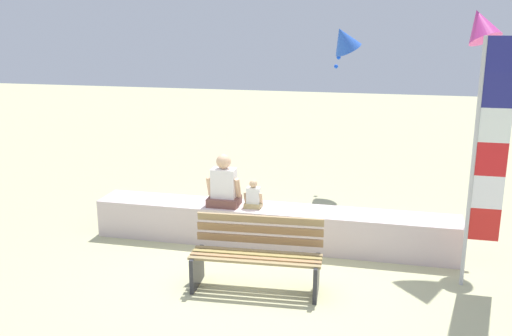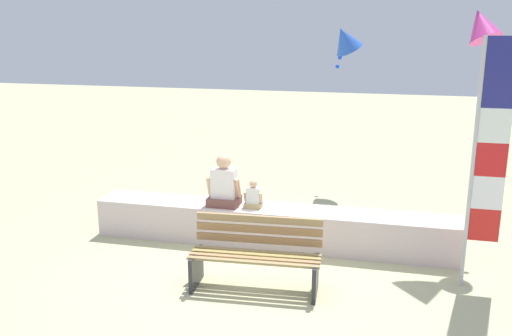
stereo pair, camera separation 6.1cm
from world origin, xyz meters
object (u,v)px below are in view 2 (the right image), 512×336
person_child (253,197)px  kite_magenta (482,25)px  flag_banner (486,152)px  park_bench (256,256)px  kite_blue (345,39)px  person_adult (224,185)px

person_child → kite_magenta: (3.06, 0.66, 2.48)m
person_child → flag_banner: size_ratio=0.14×
park_bench → person_child: (-0.38, 1.40, 0.33)m
kite_blue → kite_magenta: 3.45m
flag_banner → kite_magenta: bearing=90.0°
park_bench → person_child: size_ratio=3.89×
park_bench → person_child: 1.49m
person_adult → kite_blue: 4.22m
kite_magenta → person_adult: bearing=-169.4°
flag_banner → person_child: bearing=166.4°
park_bench → person_child: person_child is taller
person_child → flag_banner: flag_banner is taller
park_bench → kite_magenta: size_ratio=1.91×
person_child → park_bench: bearing=-74.9°
flag_banner → kite_blue: size_ratio=3.44×
person_child → kite_magenta: size_ratio=0.49×
person_adult → flag_banner: bearing=-11.9°
park_bench → person_adult: size_ratio=2.10×
person_adult → person_child: (0.46, 0.00, -0.14)m
park_bench → kite_blue: (0.60, 4.81, 2.52)m
kite_blue → person_child: bearing=-106.1°
flag_banner → kite_blue: kite_blue is taller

